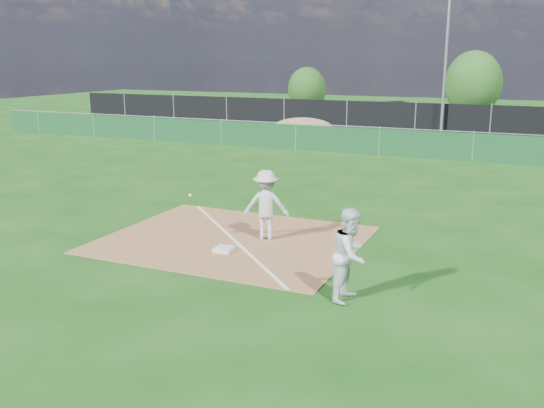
{
  "coord_description": "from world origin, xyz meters",
  "views": [
    {
      "loc": [
        6.61,
        -11.43,
        4.34
      ],
      "look_at": [
        1.04,
        1.0,
        1.0
      ],
      "focal_mm": 40.0,
      "sensor_mm": 36.0,
      "label": 1
    }
  ],
  "objects_px": {
    "runner": "(351,255)",
    "car_right": "(518,119)",
    "light_pole": "(446,62)",
    "tree_left": "(307,89)",
    "first_base": "(224,249)",
    "play_at_first": "(266,205)",
    "tree_mid": "(473,83)",
    "car_left": "(361,112)",
    "car_mid": "(401,114)"
  },
  "relations": [
    {
      "from": "car_right",
      "to": "light_pole",
      "type": "bearing_deg",
      "value": 122.62
    },
    {
      "from": "first_base",
      "to": "car_right",
      "type": "relative_size",
      "value": 0.08
    },
    {
      "from": "car_left",
      "to": "first_base",
      "type": "bearing_deg",
      "value": 171.57
    },
    {
      "from": "light_pole",
      "to": "first_base",
      "type": "distance_m",
      "value": 22.97
    },
    {
      "from": "tree_left",
      "to": "light_pole",
      "type": "bearing_deg",
      "value": -41.48
    },
    {
      "from": "light_pole",
      "to": "car_right",
      "type": "xyz_separation_m",
      "value": [
        3.7,
        4.82,
        -3.29
      ]
    },
    {
      "from": "car_left",
      "to": "tree_mid",
      "type": "xyz_separation_m",
      "value": [
        5.95,
        7.8,
        1.62
      ]
    },
    {
      "from": "light_pole",
      "to": "car_left",
      "type": "distance_m",
      "value": 7.7
    },
    {
      "from": "play_at_first",
      "to": "car_right",
      "type": "height_order",
      "value": "play_at_first"
    },
    {
      "from": "first_base",
      "to": "car_mid",
      "type": "bearing_deg",
      "value": 94.0
    },
    {
      "from": "light_pole",
      "to": "car_right",
      "type": "distance_m",
      "value": 6.91
    },
    {
      "from": "tree_left",
      "to": "play_at_first",
      "type": "bearing_deg",
      "value": -70.7
    },
    {
      "from": "car_right",
      "to": "tree_mid",
      "type": "relative_size",
      "value": 1.02
    },
    {
      "from": "car_right",
      "to": "tree_left",
      "type": "bearing_deg",
      "value": 49.96
    },
    {
      "from": "light_pole",
      "to": "car_left",
      "type": "height_order",
      "value": "light_pole"
    },
    {
      "from": "car_mid",
      "to": "first_base",
      "type": "bearing_deg",
      "value": -173.4
    },
    {
      "from": "car_left",
      "to": "car_mid",
      "type": "distance_m",
      "value": 2.59
    },
    {
      "from": "light_pole",
      "to": "car_mid",
      "type": "distance_m",
      "value": 5.94
    },
    {
      "from": "car_left",
      "to": "tree_left",
      "type": "distance_m",
      "value": 9.06
    },
    {
      "from": "car_right",
      "to": "tree_mid",
      "type": "xyz_separation_m",
      "value": [
        -3.46,
        7.06,
        1.73
      ]
    },
    {
      "from": "car_right",
      "to": "first_base",
      "type": "bearing_deg",
      "value": 149.87
    },
    {
      "from": "play_at_first",
      "to": "tree_left",
      "type": "xyz_separation_m",
      "value": [
        -11.18,
        31.91,
        0.94
      ]
    },
    {
      "from": "tree_left",
      "to": "car_right",
      "type": "bearing_deg",
      "value": -20.17
    },
    {
      "from": "runner",
      "to": "car_right",
      "type": "distance_m",
      "value": 28.96
    },
    {
      "from": "light_pole",
      "to": "runner",
      "type": "height_order",
      "value": "light_pole"
    },
    {
      "from": "first_base",
      "to": "tree_left",
      "type": "xyz_separation_m",
      "value": [
        -10.69,
        33.17,
        1.75
      ]
    },
    {
      "from": "car_mid",
      "to": "tree_left",
      "type": "bearing_deg",
      "value": 55.57
    },
    {
      "from": "car_mid",
      "to": "tree_left",
      "type": "xyz_separation_m",
      "value": [
        -8.84,
        6.67,
        1.03
      ]
    },
    {
      "from": "play_at_first",
      "to": "runner",
      "type": "relative_size",
      "value": 1.58
    },
    {
      "from": "play_at_first",
      "to": "tree_mid",
      "type": "relative_size",
      "value": 0.58
    },
    {
      "from": "car_left",
      "to": "runner",
      "type": "bearing_deg",
      "value": 177.72
    },
    {
      "from": "light_pole",
      "to": "tree_left",
      "type": "height_order",
      "value": "light_pole"
    },
    {
      "from": "light_pole",
      "to": "car_left",
      "type": "xyz_separation_m",
      "value": [
        -5.7,
        4.08,
        -3.18
      ]
    },
    {
      "from": "first_base",
      "to": "runner",
      "type": "distance_m",
      "value": 3.82
    },
    {
      "from": "car_mid",
      "to": "play_at_first",
      "type": "bearing_deg",
      "value": -172.11
    },
    {
      "from": "car_left",
      "to": "car_mid",
      "type": "height_order",
      "value": "car_left"
    },
    {
      "from": "car_mid",
      "to": "tree_left",
      "type": "distance_m",
      "value": 11.12
    },
    {
      "from": "light_pole",
      "to": "play_at_first",
      "type": "relative_size",
      "value": 2.93
    },
    {
      "from": "car_mid",
      "to": "tree_mid",
      "type": "relative_size",
      "value": 0.99
    },
    {
      "from": "tree_left",
      "to": "tree_mid",
      "type": "bearing_deg",
      "value": 6.15
    },
    {
      "from": "car_right",
      "to": "tree_left",
      "type": "relative_size",
      "value": 1.37
    },
    {
      "from": "first_base",
      "to": "car_mid",
      "type": "xyz_separation_m",
      "value": [
        -1.85,
        26.5,
        0.72
      ]
    },
    {
      "from": "play_at_first",
      "to": "light_pole",
      "type": "bearing_deg",
      "value": 87.91
    },
    {
      "from": "tree_left",
      "to": "first_base",
      "type": "bearing_deg",
      "value": -72.14
    },
    {
      "from": "first_base",
      "to": "tree_left",
      "type": "distance_m",
      "value": 34.89
    },
    {
      "from": "car_left",
      "to": "light_pole",
      "type": "bearing_deg",
      "value": -143.45
    },
    {
      "from": "light_pole",
      "to": "play_at_first",
      "type": "xyz_separation_m",
      "value": [
        -0.78,
        -21.35,
        -3.13
      ]
    },
    {
      "from": "car_right",
      "to": "play_at_first",
      "type": "bearing_deg",
      "value": 150.42
    },
    {
      "from": "tree_mid",
      "to": "car_right",
      "type": "bearing_deg",
      "value": -63.93
    },
    {
      "from": "car_right",
      "to": "car_left",
      "type": "bearing_deg",
      "value": 74.62
    }
  ]
}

